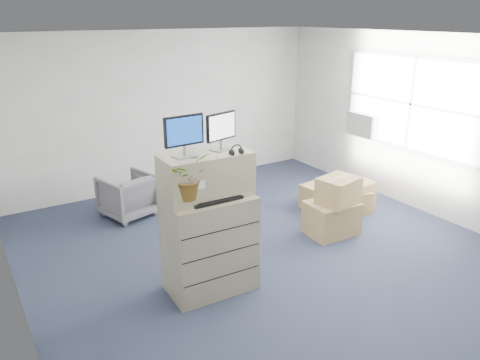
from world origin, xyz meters
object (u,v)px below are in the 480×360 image
(filing_cabinet_lower, at_px, (210,244))
(water_bottle, at_px, (212,182))
(keyboard, at_px, (215,199))
(monitor_left, at_px, (184,134))
(monitor_right, at_px, (221,129))
(potted_plant, at_px, (187,182))
(office_chair, at_px, (128,194))

(filing_cabinet_lower, distance_m, water_bottle, 0.73)
(filing_cabinet_lower, distance_m, keyboard, 0.60)
(monitor_left, relative_size, water_bottle, 1.43)
(monitor_right, height_order, potted_plant, monitor_right)
(water_bottle, bearing_deg, office_chair, 93.74)
(monitor_right, bearing_deg, potted_plant, -176.97)
(monitor_left, height_order, keyboard, monitor_left)
(keyboard, bearing_deg, monitor_right, 44.20)
(water_bottle, bearing_deg, keyboard, -105.82)
(potted_plant, xyz_separation_m, office_chair, (0.19, 2.62, -1.04))
(keyboard, distance_m, office_chair, 2.75)
(filing_cabinet_lower, height_order, keyboard, keyboard)
(filing_cabinet_lower, distance_m, monitor_right, 1.32)
(keyboard, bearing_deg, office_chair, 93.53)
(filing_cabinet_lower, distance_m, potted_plant, 0.90)
(filing_cabinet_lower, xyz_separation_m, potted_plant, (-0.29, -0.09, 0.84))
(monitor_left, relative_size, keyboard, 0.77)
(monitor_right, bearing_deg, water_bottle, -179.83)
(water_bottle, xyz_separation_m, potted_plant, (-0.35, -0.13, 0.11))
(monitor_right, xyz_separation_m, office_chair, (-0.32, 2.45, -1.50))
(water_bottle, xyz_separation_m, office_chair, (-0.16, 2.49, -0.93))
(keyboard, relative_size, potted_plant, 1.08)
(water_bottle, relative_size, office_chair, 0.42)
(potted_plant, bearing_deg, keyboard, -2.38)
(filing_cabinet_lower, relative_size, potted_plant, 2.12)
(office_chair, bearing_deg, potted_plant, 70.76)
(office_chair, bearing_deg, water_bottle, 78.68)
(keyboard, bearing_deg, water_bottle, 75.04)
(keyboard, xyz_separation_m, office_chair, (-0.12, 2.63, -0.79))
(water_bottle, distance_m, potted_plant, 0.39)
(filing_cabinet_lower, xyz_separation_m, water_bottle, (0.06, 0.04, 0.73))
(monitor_right, height_order, water_bottle, monitor_right)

